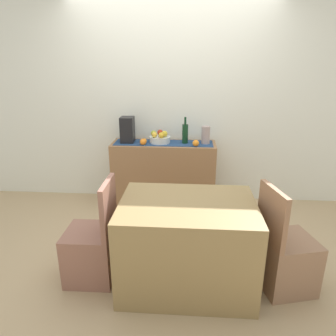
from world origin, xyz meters
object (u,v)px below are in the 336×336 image
at_px(ceramic_vase, 206,135).
at_px(dining_table, 187,243).
at_px(sideboard_console, 164,174).
at_px(chair_by_corner, 285,259).
at_px(wine_bottle, 185,133).
at_px(fruit_bowl, 160,140).
at_px(chair_near_window, 92,250).
at_px(coffee_maker, 127,130).

xyz_separation_m(ceramic_vase, dining_table, (-0.19, -1.51, -0.56)).
height_order(sideboard_console, chair_by_corner, chair_by_corner).
distance_m(wine_bottle, chair_by_corner, 1.87).
bearing_deg(fruit_bowl, sideboard_console, 0.00).
xyz_separation_m(fruit_bowl, wine_bottle, (0.31, -0.00, 0.08)).
relative_size(wine_bottle, chair_by_corner, 0.36).
distance_m(sideboard_console, ceramic_vase, 0.73).
distance_m(ceramic_vase, chair_near_window, 1.93).
bearing_deg(ceramic_vase, fruit_bowl, 180.00).
bearing_deg(chair_by_corner, wine_bottle, 119.62).
relative_size(fruit_bowl, coffee_maker, 0.80).
distance_m(wine_bottle, coffee_maker, 0.71).
distance_m(fruit_bowl, ceramic_vase, 0.57).
xyz_separation_m(dining_table, chair_near_window, (-0.80, 0.00, -0.10)).
xyz_separation_m(sideboard_console, wine_bottle, (0.26, -0.00, 0.54)).
height_order(dining_table, chair_by_corner, chair_by_corner).
bearing_deg(sideboard_console, wine_bottle, -0.00).
distance_m(dining_table, chair_by_corner, 0.81).
bearing_deg(ceramic_vase, dining_table, -97.31).
distance_m(wine_bottle, dining_table, 1.62).
relative_size(coffee_maker, ceramic_vase, 1.45).
bearing_deg(chair_near_window, fruit_bowl, 73.92).
bearing_deg(dining_table, coffee_maker, 116.99).
height_order(ceramic_vase, dining_table, ceramic_vase).
xyz_separation_m(sideboard_console, dining_table, (0.32, -1.51, -0.04)).
bearing_deg(sideboard_console, coffee_maker, 180.00).
relative_size(ceramic_vase, chair_by_corner, 0.24).
bearing_deg(chair_near_window, coffee_maker, 88.71).
xyz_separation_m(fruit_bowl, chair_by_corner, (1.17, -1.51, -0.60)).
distance_m(dining_table, chair_near_window, 0.81).
bearing_deg(coffee_maker, sideboard_console, 0.00).
bearing_deg(wine_bottle, ceramic_vase, 0.00).
bearing_deg(fruit_bowl, ceramic_vase, 0.00).
height_order(sideboard_console, ceramic_vase, ceramic_vase).
relative_size(sideboard_console, ceramic_vase, 5.88).
relative_size(wine_bottle, chair_near_window, 0.36).
height_order(wine_bottle, chair_near_window, wine_bottle).
height_order(fruit_bowl, chair_by_corner, fruit_bowl).
relative_size(coffee_maker, dining_table, 0.30).
xyz_separation_m(coffee_maker, dining_table, (0.77, -1.51, -0.61)).
bearing_deg(chair_by_corner, chair_near_window, 179.85).
relative_size(fruit_bowl, wine_bottle, 0.78).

